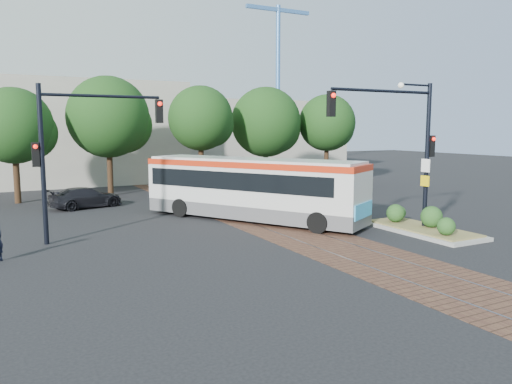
% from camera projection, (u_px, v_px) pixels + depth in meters
% --- Properties ---
extents(ground, '(120.00, 120.00, 0.00)m').
position_uv_depth(ground, '(315.00, 239.00, 19.78)').
color(ground, black).
rests_on(ground, ground).
extents(trackbed, '(3.60, 40.00, 0.02)m').
position_uv_depth(trackbed, '(266.00, 222.00, 23.29)').
color(trackbed, brown).
rests_on(trackbed, ground).
extents(tree_row, '(26.40, 5.60, 7.67)m').
position_uv_depth(tree_row, '(194.00, 121.00, 34.14)').
color(tree_row, '#382314').
rests_on(tree_row, ground).
extents(warehouses, '(40.00, 13.00, 8.00)m').
position_uv_depth(warehouses, '(127.00, 134.00, 44.30)').
color(warehouses, '#ADA899').
rests_on(warehouses, ground).
extents(crane, '(8.00, 0.50, 18.00)m').
position_uv_depth(crane, '(278.00, 70.00, 56.54)').
color(crane, '#3F72B2').
rests_on(crane, ground).
extents(city_bus, '(7.62, 10.65, 2.95)m').
position_uv_depth(city_bus, '(251.00, 186.00, 23.61)').
color(city_bus, '#4D4D50').
rests_on(city_bus, ground).
extents(traffic_island, '(2.20, 5.20, 1.13)m').
position_uv_depth(traffic_island, '(421.00, 224.00, 21.16)').
color(traffic_island, gray).
rests_on(traffic_island, ground).
extents(signal_pole_main, '(5.49, 0.46, 6.00)m').
position_uv_depth(signal_pole_main, '(406.00, 133.00, 20.31)').
color(signal_pole_main, black).
rests_on(signal_pole_main, ground).
extents(signal_pole_left, '(4.99, 0.34, 6.00)m').
position_uv_depth(signal_pole_left, '(74.00, 142.00, 18.94)').
color(signal_pole_left, black).
rests_on(signal_pole_left, ground).
extents(parked_car, '(4.25, 2.61, 1.15)m').
position_uv_depth(parked_car, '(86.00, 197.00, 27.47)').
color(parked_car, black).
rests_on(parked_car, ground).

